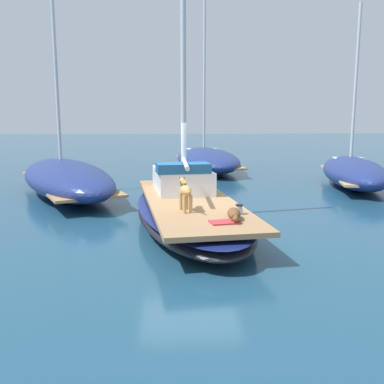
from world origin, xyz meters
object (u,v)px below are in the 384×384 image
object	(u,v)px
sailboat_main	(190,212)
moored_boat_starboard_side	(354,171)
dog_tan	(185,191)
deck_towel	(225,222)
dog_brown	(234,214)
moored_boat_port_side	(66,178)
moored_boat_far_astern	(207,159)
deck_winch	(239,210)

from	to	relation	value
sailboat_main	moored_boat_starboard_side	size ratio (longest dim) A/B	1.08
dog_tan	deck_towel	bearing A→B (deg)	-57.43
deck_towel	moored_boat_starboard_side	size ratio (longest dim) A/B	0.08
moored_boat_starboard_side	deck_towel	bearing A→B (deg)	-126.94
dog_brown	deck_towel	bearing A→B (deg)	-130.41
dog_brown	moored_boat_port_side	world-z (taller)	moored_boat_port_side
moored_boat_far_astern	moored_boat_starboard_side	size ratio (longest dim) A/B	1.20
deck_winch	moored_boat_port_side	world-z (taller)	moored_boat_port_side
dog_tan	deck_towel	world-z (taller)	dog_tan
moored_boat_starboard_side	dog_tan	bearing A→B (deg)	-134.21
deck_towel	moored_boat_port_side	size ratio (longest dim) A/B	0.07
dog_brown	deck_winch	bearing A→B (deg)	69.00
dog_brown	dog_tan	xyz separation A→B (m)	(-0.92, 0.85, 0.32)
moored_boat_far_astern	moored_boat_starboard_side	world-z (taller)	moored_boat_far_astern
dog_brown	deck_winch	xyz separation A→B (m)	(0.18, 0.46, -0.01)
dog_brown	moored_boat_port_side	distance (m)	8.06
deck_winch	deck_towel	bearing A→B (deg)	-118.83
dog_tan	moored_boat_starboard_side	world-z (taller)	moored_boat_starboard_side
moored_boat_port_side	moored_boat_far_astern	bearing A→B (deg)	50.81
moored_boat_starboard_side	deck_winch	bearing A→B (deg)	-127.66
moored_boat_port_side	moored_boat_starboard_side	xyz separation A→B (m)	(10.63, 1.34, -0.03)
deck_towel	deck_winch	bearing A→B (deg)	61.17
sailboat_main	deck_towel	world-z (taller)	deck_towel
deck_winch	moored_boat_far_astern	world-z (taller)	moored_boat_far_astern
deck_towel	moored_boat_far_astern	distance (m)	13.43
sailboat_main	moored_boat_starboard_side	xyz separation A→B (m)	(6.63, 5.65, 0.25)
moored_boat_port_side	dog_tan	bearing A→B (deg)	-55.77
dog_tan	deck_winch	world-z (taller)	dog_tan
deck_towel	moored_boat_starboard_side	distance (m)	10.12
dog_tan	moored_boat_far_astern	distance (m)	12.40
dog_tan	moored_boat_far_astern	world-z (taller)	moored_boat_far_astern
dog_tan	moored_boat_far_astern	bearing A→B (deg)	82.66
sailboat_main	dog_brown	size ratio (longest dim) A/B	7.86
sailboat_main	dog_tan	distance (m)	1.53
deck_winch	moored_boat_starboard_side	world-z (taller)	moored_boat_starboard_side
sailboat_main	moored_boat_far_astern	world-z (taller)	moored_boat_far_astern
moored_boat_starboard_side	moored_boat_far_astern	bearing A→B (deg)	134.43
sailboat_main	deck_winch	distance (m)	2.00
dog_brown	dog_tan	bearing A→B (deg)	137.34
dog_brown	deck_towel	world-z (taller)	dog_brown
sailboat_main	deck_towel	xyz separation A→B (m)	(0.54, -2.44, 0.34)
dog_tan	moored_boat_port_side	bearing A→B (deg)	124.23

